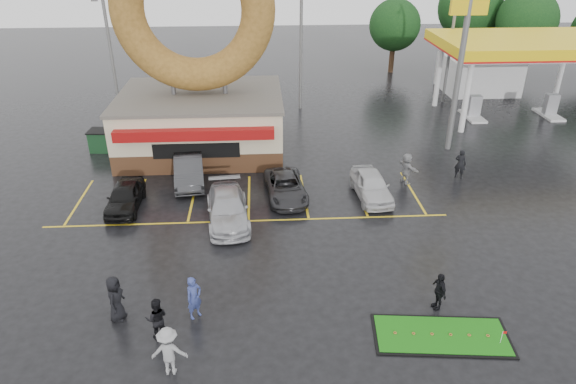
{
  "coord_description": "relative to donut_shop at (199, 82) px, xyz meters",
  "views": [
    {
      "loc": [
        0.65,
        -18.6,
        12.98
      ],
      "look_at": [
        1.89,
        2.16,
        2.2
      ],
      "focal_mm": 32.0,
      "sensor_mm": 36.0,
      "label": 1
    }
  ],
  "objects": [
    {
      "name": "ground",
      "position": [
        3.0,
        -12.97,
        -4.46
      ],
      "size": [
        120.0,
        120.0,
        0.0
      ],
      "primitive_type": "plane",
      "color": "black",
      "rests_on": "ground"
    },
    {
      "name": "donut_shop",
      "position": [
        0.0,
        0.0,
        0.0
      ],
      "size": [
        10.2,
        8.7,
        13.5
      ],
      "color": "#472B19",
      "rests_on": "ground"
    },
    {
      "name": "gas_station",
      "position": [
        23.0,
        7.97,
        -0.77
      ],
      "size": [
        12.3,
        13.65,
        5.9
      ],
      "color": "silver",
      "rests_on": "ground"
    },
    {
      "name": "shell_sign",
      "position": [
        16.0,
        -0.97,
        2.91
      ],
      "size": [
        2.2,
        0.36,
        10.6
      ],
      "color": "slate",
      "rests_on": "ground"
    },
    {
      "name": "streetlight_left",
      "position": [
        -7.0,
        6.95,
        0.32
      ],
      "size": [
        0.4,
        2.21,
        9.0
      ],
      "color": "slate",
      "rests_on": "ground"
    },
    {
      "name": "streetlight_mid",
      "position": [
        7.0,
        7.95,
        0.32
      ],
      "size": [
        0.4,
        2.21,
        9.0
      ],
      "color": "slate",
      "rests_on": "ground"
    },
    {
      "name": "streetlight_right",
      "position": [
        19.0,
        8.95,
        0.32
      ],
      "size": [
        0.4,
        2.21,
        9.0
      ],
      "color": "slate",
      "rests_on": "ground"
    },
    {
      "name": "tree_far_a",
      "position": [
        29.0,
        17.03,
        0.72
      ],
      "size": [
        5.6,
        5.6,
        8.0
      ],
      "color": "#332114",
      "rests_on": "ground"
    },
    {
      "name": "tree_far_c",
      "position": [
        25.0,
        21.03,
        1.37
      ],
      "size": [
        6.3,
        6.3,
        9.0
      ],
      "color": "#332114",
      "rests_on": "ground"
    },
    {
      "name": "tree_far_d",
      "position": [
        17.0,
        19.03,
        0.07
      ],
      "size": [
        4.9,
        4.9,
        7.0
      ],
      "color": "#332114",
      "rests_on": "ground"
    },
    {
      "name": "car_black",
      "position": [
        -3.33,
        -7.86,
        -3.8
      ],
      "size": [
        1.58,
        3.9,
        1.33
      ],
      "primitive_type": "imported",
      "rotation": [
        0.0,
        0.0,
        -0.0
      ],
      "color": "black",
      "rests_on": "ground"
    },
    {
      "name": "car_dgrey",
      "position": [
        -0.39,
        -4.97,
        -3.71
      ],
      "size": [
        2.15,
        4.72,
        1.5
      ],
      "primitive_type": "imported",
      "rotation": [
        0.0,
        0.0,
        0.13
      ],
      "color": "#2D2D30",
      "rests_on": "ground"
    },
    {
      "name": "car_silver",
      "position": [
        2.0,
        -9.47,
        -3.76
      ],
      "size": [
        2.46,
        5.01,
        1.4
      ],
      "primitive_type": "imported",
      "rotation": [
        0.0,
        0.0,
        0.11
      ],
      "color": "#B1B2B7",
      "rests_on": "ground"
    },
    {
      "name": "car_grey",
      "position": [
        4.98,
        -7.15,
        -3.86
      ],
      "size": [
        2.38,
        4.51,
        1.21
      ],
      "primitive_type": "imported",
      "rotation": [
        0.0,
        0.0,
        0.09
      ],
      "color": "#2B2B2D",
      "rests_on": "ground"
    },
    {
      "name": "car_white",
      "position": [
        9.56,
        -7.41,
        -3.76
      ],
      "size": [
        1.93,
        4.21,
        1.4
      ],
      "primitive_type": "imported",
      "rotation": [
        0.0,
        0.0,
        0.07
      ],
      "color": "silver",
      "rests_on": "ground"
    },
    {
      "name": "person_blue",
      "position": [
        1.09,
        -16.47,
        -3.59
      ],
      "size": [
        0.75,
        0.74,
        1.74
      ],
      "primitive_type": "imported",
      "rotation": [
        0.0,
        0.0,
        0.74
      ],
      "color": "navy",
      "rests_on": "ground"
    },
    {
      "name": "person_blackjkt",
      "position": [
        -0.1,
        -17.48,
        -3.64
      ],
      "size": [
        0.86,
        0.7,
        1.64
      ],
      "primitive_type": "imported",
      "rotation": [
        0.0,
        0.0,
        3.24
      ],
      "color": "black",
      "rests_on": "ground"
    },
    {
      "name": "person_hoodie",
      "position": [
        0.56,
        -19.15,
        -3.56
      ],
      "size": [
        1.18,
        0.69,
        1.8
      ],
      "primitive_type": "imported",
      "rotation": [
        0.0,
        0.0,
        3.12
      ],
      "color": "gray",
      "rests_on": "ground"
    },
    {
      "name": "person_bystander",
      "position": [
        -1.77,
        -16.4,
        -3.55
      ],
      "size": [
        0.69,
        0.96,
        1.84
      ],
      "primitive_type": "imported",
      "rotation": [
        0.0,
        0.0,
        1.45
      ],
      "color": "black",
      "rests_on": "ground"
    },
    {
      "name": "person_cameraman",
      "position": [
        10.25,
        -16.51,
        -3.69
      ],
      "size": [
        0.52,
        0.96,
        1.56
      ],
      "primitive_type": "imported",
      "rotation": [
        0.0,
        0.0,
        -1.41
      ],
      "color": "black",
      "rests_on": "ground"
    },
    {
      "name": "person_walker_near",
      "position": [
        11.88,
        -5.78,
        -3.57
      ],
      "size": [
        1.07,
        1.74,
        1.79
      ],
      "primitive_type": "imported",
      "rotation": [
        0.0,
        0.0,
        1.92
      ],
      "color": "gray",
      "rests_on": "ground"
    },
    {
      "name": "person_walker_far",
      "position": [
        15.14,
        -5.33,
        -3.58
      ],
      "size": [
        0.77,
        0.7,
        1.76
      ],
      "primitive_type": "imported",
      "rotation": [
        0.0,
        0.0,
        2.59
      ],
      "color": "black",
      "rests_on": "ground"
    },
    {
      "name": "dumpster",
      "position": [
        -6.34,
        0.07,
        -3.81
      ],
      "size": [
        1.89,
        1.34,
        1.3
      ],
      "primitive_type": "cube",
      "rotation": [
        0.0,
        0.0,
        -0.08
      ],
      "color": "#173E20",
      "rests_on": "ground"
    },
    {
      "name": "putting_green",
      "position": [
        9.93,
        -18.06,
        -4.43
      ],
      "size": [
        4.99,
        2.55,
        0.6
      ],
      "color": "black",
      "rests_on": "ground"
    }
  ]
}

